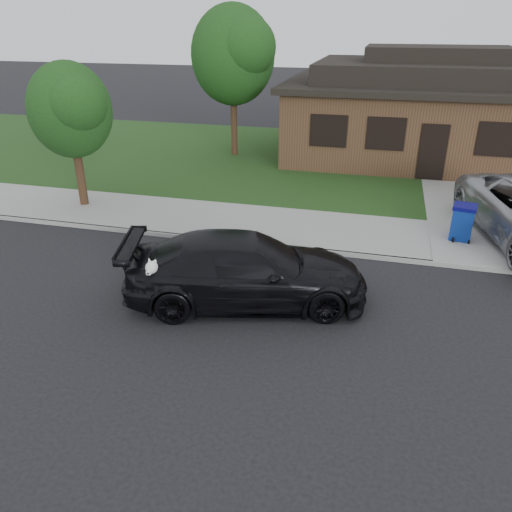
# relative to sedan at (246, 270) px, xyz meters

# --- Properties ---
(ground) EXTENTS (120.00, 120.00, 0.00)m
(ground) POSITION_rel_sedan_xyz_m (0.48, -0.55, -0.78)
(ground) COLOR black
(ground) RESTS_ON ground
(sidewalk) EXTENTS (60.00, 3.00, 0.12)m
(sidewalk) POSITION_rel_sedan_xyz_m (0.48, 4.45, -0.72)
(sidewalk) COLOR gray
(sidewalk) RESTS_ON ground
(curb) EXTENTS (60.00, 0.12, 0.12)m
(curb) POSITION_rel_sedan_xyz_m (0.48, 2.95, -0.72)
(curb) COLOR gray
(curb) RESTS_ON ground
(lawn) EXTENTS (60.00, 13.00, 0.13)m
(lawn) POSITION_rel_sedan_xyz_m (0.48, 12.45, -0.72)
(lawn) COLOR #193814
(lawn) RESTS_ON ground
(driveway) EXTENTS (4.50, 13.00, 0.14)m
(driveway) POSITION_rel_sedan_xyz_m (6.48, 9.45, -0.71)
(driveway) COLOR gray
(driveway) RESTS_ON ground
(sedan) EXTENTS (5.75, 3.50, 1.56)m
(sedan) POSITION_rel_sedan_xyz_m (0.00, 0.00, 0.00)
(sedan) COLOR black
(sedan) RESTS_ON ground
(recycling_bin) EXTENTS (0.72, 0.72, 1.03)m
(recycling_bin) POSITION_rel_sedan_xyz_m (5.04, 4.63, -0.14)
(recycling_bin) COLOR navy
(recycling_bin) RESTS_ON sidewalk
(house) EXTENTS (12.60, 8.60, 4.65)m
(house) POSITION_rel_sedan_xyz_m (4.48, 14.45, 1.35)
(house) COLOR #422B1C
(house) RESTS_ON ground
(tree_0) EXTENTS (3.78, 3.60, 6.34)m
(tree_0) POSITION_rel_sedan_xyz_m (-3.86, 12.33, 3.70)
(tree_0) COLOR #332114
(tree_0) RESTS_ON ground
(tree_2) EXTENTS (2.73, 2.60, 4.59)m
(tree_2) POSITION_rel_sedan_xyz_m (-6.90, 4.57, 2.49)
(tree_2) COLOR #332114
(tree_2) RESTS_ON ground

